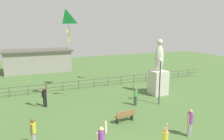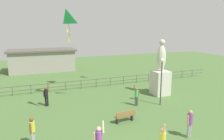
{
  "view_description": "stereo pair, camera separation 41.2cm",
  "coord_description": "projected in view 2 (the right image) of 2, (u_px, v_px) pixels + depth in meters",
  "views": [
    {
      "loc": [
        -4.38,
        -7.26,
        6.43
      ],
      "look_at": [
        1.05,
        5.36,
        3.69
      ],
      "focal_mm": 32.87,
      "sensor_mm": 36.0,
      "label": 1
    },
    {
      "loc": [
        -4.0,
        -7.41,
        6.43
      ],
      "look_at": [
        1.05,
        5.36,
        3.69
      ],
      "focal_mm": 32.87,
      "sensor_mm": 36.0,
      "label": 2
    }
  ],
  "objects": [
    {
      "name": "waterfront_railing",
      "position": [
        71.0,
        84.0,
        22.02
      ],
      "size": [
        36.03,
        0.06,
        0.95
      ],
      "color": "#4C4742",
      "rests_on": "ground_plane"
    },
    {
      "name": "kite_4",
      "position": [
        66.0,
        17.0,
        13.51
      ],
      "size": [
        0.81,
        1.21,
        2.19
      ],
      "color": "#1EB759"
    },
    {
      "name": "person_3",
      "position": [
        190.0,
        122.0,
        12.22
      ],
      "size": [
        0.51,
        0.32,
        1.74
      ],
      "color": "#99999E",
      "rests_on": "ground_plane"
    },
    {
      "name": "person_4",
      "position": [
        99.0,
        140.0,
        10.2
      ],
      "size": [
        0.53,
        0.39,
        2.03
      ],
      "color": "#3F4C47",
      "rests_on": "ground_plane"
    },
    {
      "name": "lamppost",
      "position": [
        162.0,
        71.0,
        17.14
      ],
      "size": [
        0.36,
        0.36,
        4.07
      ],
      "color": "#38383D",
      "rests_on": "ground_plane"
    },
    {
      "name": "person_1",
      "position": [
        46.0,
        95.0,
        17.27
      ],
      "size": [
        0.5,
        0.38,
        1.96
      ],
      "color": "black",
      "rests_on": "ground_plane"
    },
    {
      "name": "pavilion_building",
      "position": [
        42.0,
        60.0,
        31.95
      ],
      "size": [
        10.01,
        5.04,
        3.36
      ],
      "color": "gray",
      "rests_on": "ground_plane"
    },
    {
      "name": "person_5",
      "position": [
        136.0,
        95.0,
        17.36
      ],
      "size": [
        0.48,
        0.32,
        1.88
      ],
      "color": "#3F4C47",
      "rests_on": "ground_plane"
    },
    {
      "name": "park_bench",
      "position": [
        125.0,
        116.0,
        14.38
      ],
      "size": [
        1.53,
        0.55,
        0.85
      ],
      "color": "olive",
      "rests_on": "ground_plane"
    },
    {
      "name": "person_2",
      "position": [
        32.0,
        130.0,
        11.36
      ],
      "size": [
        0.31,
        0.46,
        1.67
      ],
      "color": "#99999E",
      "rests_on": "ground_plane"
    },
    {
      "name": "statue_monument",
      "position": [
        161.0,
        76.0,
        20.22
      ],
      "size": [
        1.53,
        1.53,
        5.49
      ],
      "color": "beige",
      "rests_on": "ground_plane"
    }
  ]
}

